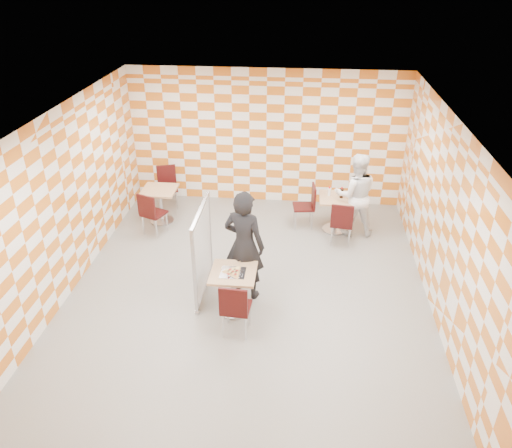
{
  "coord_description": "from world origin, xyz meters",
  "views": [
    {
      "loc": [
        0.82,
        -6.96,
        5.09
      ],
      "look_at": [
        0.1,
        0.2,
        1.15
      ],
      "focal_mm": 35.0,
      "sensor_mm": 36.0,
      "label": 1
    }
  ],
  "objects": [
    {
      "name": "chair_second_side",
      "position": [
        0.97,
        2.31,
        0.54
      ],
      "size": [
        0.48,
        0.47,
        0.92
      ],
      "color": "#330A0A",
      "rests_on": "ground"
    },
    {
      "name": "empty_table",
      "position": [
        -2.13,
        2.22,
        0.51
      ],
      "size": [
        0.7,
        0.7,
        0.75
      ],
      "color": "tan",
      "rests_on": "ground"
    },
    {
      "name": "chair_empty_far",
      "position": [
        -2.18,
        3.01,
        0.54
      ],
      "size": [
        0.53,
        0.54,
        0.92
      ],
      "color": "#330A0A",
      "rests_on": "ground"
    },
    {
      "name": "main_table",
      "position": [
        -0.17,
        -0.64,
        0.51
      ],
      "size": [
        0.7,
        0.7,
        0.75
      ],
      "color": "tan",
      "rests_on": "ground"
    },
    {
      "name": "room_shell",
      "position": [
        0.0,
        0.54,
        1.5
      ],
      "size": [
        7.0,
        7.0,
        7.0
      ],
      "color": "gray",
      "rests_on": "ground"
    },
    {
      "name": "man_white",
      "position": [
        1.89,
        2.13,
        0.86
      ],
      "size": [
        0.88,
        0.71,
        1.72
      ],
      "primitive_type": "imported",
      "rotation": [
        0.0,
        0.0,
        3.22
      ],
      "color": "white",
      "rests_on": "ground"
    },
    {
      "name": "chair_main_front",
      "position": [
        -0.07,
        -1.22,
        0.54
      ],
      "size": [
        0.45,
        0.46,
        0.92
      ],
      "color": "#330A0A",
      "rests_on": "ground"
    },
    {
      "name": "pizza_on_foil",
      "position": [
        -0.17,
        -0.66,
        0.77
      ],
      "size": [
        0.4,
        0.4,
        0.04
      ],
      "color": "silver",
      "rests_on": "main_table"
    },
    {
      "name": "second_table",
      "position": [
        1.54,
        2.21,
        0.51
      ],
      "size": [
        0.7,
        0.7,
        0.75
      ],
      "color": "tan",
      "rests_on": "ground"
    },
    {
      "name": "chair_second_front",
      "position": [
        1.62,
        1.59,
        0.54
      ],
      "size": [
        0.47,
        0.48,
        0.92
      ],
      "color": "#330A0A",
      "rests_on": "ground"
    },
    {
      "name": "chair_empty_near",
      "position": [
        -2.16,
        1.63,
        0.54
      ],
      "size": [
        0.55,
        0.56,
        0.92
      ],
      "color": "#330A0A",
      "rests_on": "ground"
    },
    {
      "name": "man_dark",
      "position": [
        -0.05,
        -0.16,
        0.95
      ],
      "size": [
        0.8,
        0.64,
        1.9
      ],
      "primitive_type": "imported",
      "rotation": [
        0.0,
        0.0,
        2.83
      ],
      "color": "black",
      "rests_on": "ground"
    },
    {
      "name": "partition",
      "position": [
        -0.75,
        -0.13,
        0.79
      ],
      "size": [
        0.08,
        1.38,
        1.55
      ],
      "color": "white",
      "rests_on": "ground"
    },
    {
      "name": "soda_bottle",
      "position": [
        1.62,
        2.2,
        0.85
      ],
      "size": [
        0.07,
        0.07,
        0.23
      ],
      "color": "black",
      "rests_on": "second_table"
    },
    {
      "name": "sport_bottle",
      "position": [
        1.38,
        2.28,
        0.84
      ],
      "size": [
        0.06,
        0.06,
        0.2
      ],
      "color": "white",
      "rests_on": "second_table"
    }
  ]
}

